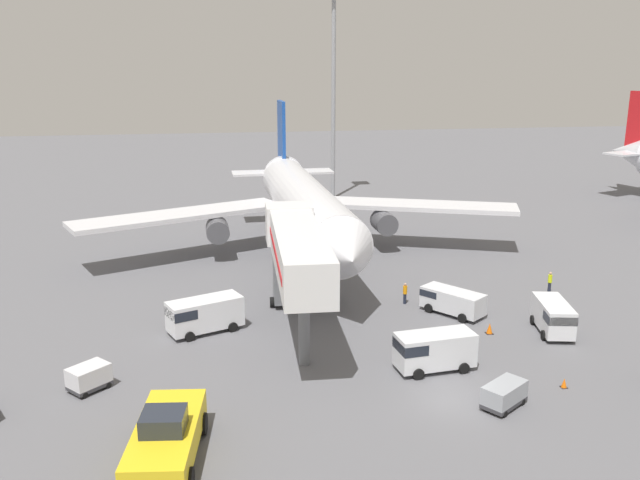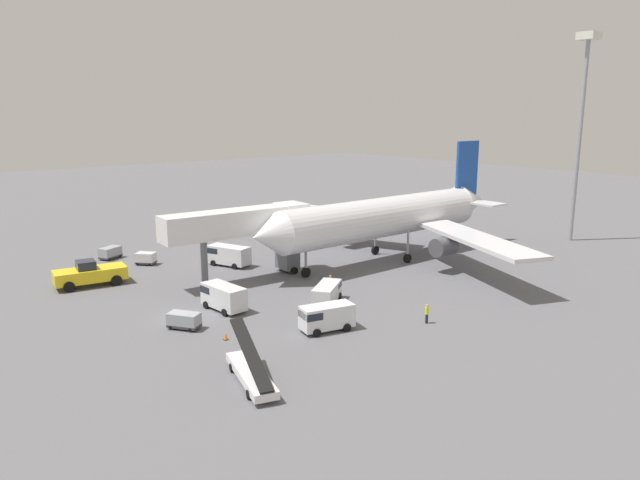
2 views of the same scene
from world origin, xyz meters
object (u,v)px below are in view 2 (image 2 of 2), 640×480
Objects in this scene: pushback_tug at (90,274)px; service_van_outer_left at (223,296)px; belt_loader_truck at (251,372)px; apron_light_mast at (583,101)px; service_van_near_left at (325,316)px; safety_cone_bravo at (226,337)px; baggage_cart_outer_right at (146,258)px; ground_crew_worker_midground at (330,283)px; jet_bridge at (247,226)px; baggage_cart_mid_right at (110,252)px; service_van_far_center at (228,254)px; safety_cone_alpha at (301,311)px; airplane_at_gate at (389,217)px; ground_crew_worker_foreground at (427,313)px; service_van_mid_center at (327,292)px; baggage_cart_far_right at (184,320)px.

service_van_outer_left is at bearing 25.06° from pushback_tug.
apron_light_mast is (-10.48, 59.14, 18.39)m from belt_loader_truck.
service_van_near_left reaches higher than safety_cone_bravo.
baggage_cart_outer_right is 4.50× the size of safety_cone_bravo.
service_van_outer_left is 2.94× the size of ground_crew_worker_midground.
baggage_cart_outer_right is at bearing 120.70° from pushback_tug.
jet_bridge is at bearing 148.98° from belt_loader_truck.
belt_loader_truck is 1.50× the size of service_van_outer_left.
service_van_outer_left is (7.30, -7.16, -4.54)m from jet_bridge.
baggage_cart_mid_right is (-35.52, -5.59, -0.44)m from service_van_near_left.
jet_bridge reaches higher than service_van_far_center.
jet_bridge reaches higher than safety_cone_alpha.
airplane_at_gate is 25.33× the size of ground_crew_worker_foreground.
service_van_near_left is at bearing 8.94° from baggage_cart_mid_right.
ground_crew_worker_foreground reaches higher than baggage_cart_outer_right.
ground_crew_worker_foreground is (39.53, 13.53, 0.09)m from baggage_cart_mid_right.
pushback_tug is 1.56× the size of service_van_near_left.
belt_loader_truck reaches higher than pushback_tug.
ground_crew_worker_foreground reaches higher than safety_cone_alpha.
service_van_outer_left is (15.31, 7.16, 0.06)m from pushback_tug.
ground_crew_worker_midground is at bearing 47.43° from pushback_tug.
safety_cone_alpha is at bearing -58.79° from ground_crew_worker_midground.
safety_cone_alpha is at bearing 171.35° from service_van_near_left.
jet_bridge reaches higher than service_van_near_left.
apron_light_mast reaches higher than service_van_near_left.
jet_bridge reaches higher than safety_cone_bravo.
baggage_cart_outer_right is 5.94m from baggage_cart_mid_right.
safety_cone_bravo is (-7.34, -15.46, -0.62)m from ground_crew_worker_foreground.
apron_light_mast reaches higher than baggage_cart_outer_right.
service_van_far_center is at bearing -178.56° from service_van_mid_center.
service_van_outer_left is at bearing -31.22° from service_van_far_center.
service_van_far_center is 27.93m from ground_crew_worker_foreground.
service_van_far_center is 2.12× the size of baggage_cart_outer_right.
service_van_near_left is 2.84× the size of ground_crew_worker_midground.
service_van_near_left is 1.84× the size of baggage_cart_outer_right.
baggage_cart_far_right is (9.62, -12.15, -5.09)m from jet_bridge.
baggage_cart_far_right is at bearing -130.47° from service_van_near_left.
service_van_near_left reaches higher than baggage_cart_far_right.
jet_bridge is 16.32m from baggage_cart_far_right.
safety_cone_alpha is 1.30× the size of safety_cone_bravo.
baggage_cart_far_right is 1.76× the size of ground_crew_worker_midground.
apron_light_mast reaches higher than safety_cone_bravo.
service_van_outer_left is (-4.43, -8.72, 0.25)m from service_van_mid_center.
baggage_cart_outer_right is at bearing -171.40° from safety_cone_alpha.
jet_bridge reaches higher than service_van_outer_left.
ground_crew_worker_midground is at bearing 138.70° from service_van_near_left.
service_van_outer_left reaches higher than baggage_cart_mid_right.
pushback_tug is at bearing -28.85° from baggage_cart_mid_right.
baggage_cart_far_right is 61.08m from apron_light_mast.
baggage_cart_outer_right is 3.47× the size of safety_cone_alpha.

